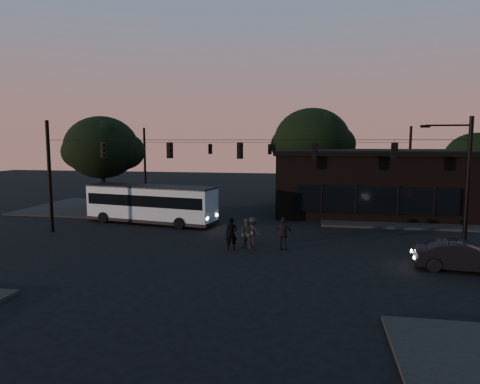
% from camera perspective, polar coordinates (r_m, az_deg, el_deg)
% --- Properties ---
extents(ground, '(120.00, 120.00, 0.00)m').
position_cam_1_polar(ground, '(23.10, -1.83, -8.57)').
color(ground, black).
rests_on(ground, ground).
extents(sidewalk_far_right, '(14.00, 10.00, 0.15)m').
position_cam_1_polar(sidewalk_far_right, '(36.98, 21.65, -3.10)').
color(sidewalk_far_right, black).
rests_on(sidewalk_far_right, ground).
extents(sidewalk_far_left, '(14.00, 10.00, 0.15)m').
position_cam_1_polar(sidewalk_far_left, '(40.84, -17.01, -2.03)').
color(sidewalk_far_left, black).
rests_on(sidewalk_far_left, ground).
extents(building, '(15.40, 10.41, 5.40)m').
position_cam_1_polar(building, '(38.13, 16.82, 1.36)').
color(building, black).
rests_on(building, ground).
extents(tree_behind, '(7.60, 7.60, 9.43)m').
position_cam_1_polar(tree_behind, '(43.77, 9.55, 6.78)').
color(tree_behind, black).
rests_on(tree_behind, ground).
extents(tree_right, '(5.20, 5.20, 6.86)m').
position_cam_1_polar(tree_right, '(41.93, 28.95, 3.91)').
color(tree_right, black).
rests_on(tree_right, ground).
extents(tree_left, '(6.40, 6.40, 8.30)m').
position_cam_1_polar(tree_left, '(39.51, -17.96, 5.66)').
color(tree_left, black).
rests_on(tree_left, ground).
extents(signal_rig_near, '(26.24, 0.30, 7.50)m').
position_cam_1_polar(signal_rig_near, '(26.26, -0.00, 3.14)').
color(signal_rig_near, black).
rests_on(signal_rig_near, ground).
extents(signal_rig_far, '(26.24, 0.30, 7.50)m').
position_cam_1_polar(signal_rig_far, '(42.08, 3.98, 4.16)').
color(signal_rig_far, black).
rests_on(signal_rig_far, ground).
extents(bus, '(10.34, 4.11, 2.84)m').
position_cam_1_polar(bus, '(32.58, -11.78, -1.34)').
color(bus, '#90AAB7').
rests_on(bus, ground).
extents(car, '(4.42, 1.93, 1.41)m').
position_cam_1_polar(car, '(22.98, 27.53, -7.62)').
color(car, black).
rests_on(car, ground).
extents(pedestrian_a, '(0.74, 0.55, 1.84)m').
position_cam_1_polar(pedestrian_a, '(24.19, -1.14, -5.63)').
color(pedestrian_a, black).
rests_on(pedestrian_a, ground).
extents(pedestrian_b, '(1.04, 0.94, 1.74)m').
position_cam_1_polar(pedestrian_b, '(24.44, 0.95, -5.61)').
color(pedestrian_b, '#3B3A36').
rests_on(pedestrian_b, ground).
extents(pedestrian_c, '(1.13, 0.56, 1.87)m').
position_cam_1_polar(pedestrian_c, '(24.31, 5.82, -5.56)').
color(pedestrian_c, black).
rests_on(pedestrian_c, ground).
extents(pedestrian_d, '(1.20, 1.02, 1.61)m').
position_cam_1_polar(pedestrian_d, '(25.64, 1.70, -5.18)').
color(pedestrian_d, black).
rests_on(pedestrian_d, ground).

